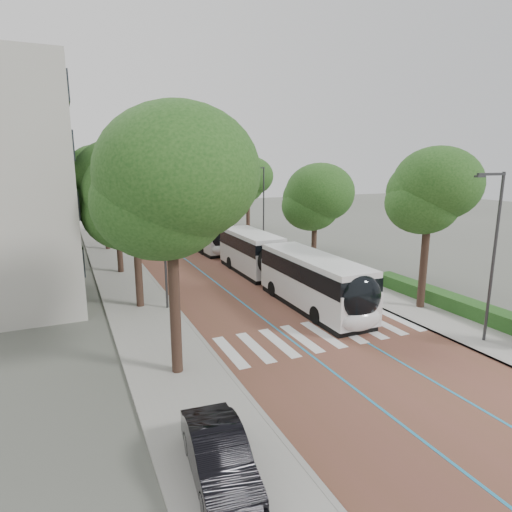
{
  "coord_description": "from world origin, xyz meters",
  "views": [
    {
      "loc": [
        -11.21,
        -16.08,
        8.52
      ],
      "look_at": [
        0.27,
        9.37,
        2.4
      ],
      "focal_mm": 30.0,
      "sensor_mm": 36.0,
      "label": 1
    }
  ],
  "objects": [
    {
      "name": "bus_queued_0",
      "position": [
        1.44,
        25.11,
        1.62
      ],
      "size": [
        3.04,
        12.49,
        3.2
      ],
      "rotation": [
        0.0,
        0.0,
        0.04
      ],
      "color": "silver",
      "rests_on": "ground"
    },
    {
      "name": "zebra_crossing",
      "position": [
        0.2,
        1.0,
        0.03
      ],
      "size": [
        10.55,
        3.6,
        0.01
      ],
      "color": "silver",
      "rests_on": "ground"
    },
    {
      "name": "hedge",
      "position": [
        9.1,
        0.0,
        0.52
      ],
      "size": [
        1.2,
        14.0,
        0.8
      ],
      "primitive_type": "cube",
      "color": "#1D4718",
      "rests_on": "sidewalk_right"
    },
    {
      "name": "kerb_right",
      "position": [
        5.6,
        40.0,
        0.06
      ],
      "size": [
        0.2,
        140.0,
        0.14
      ],
      "primitive_type": "cube",
      "color": "gray",
      "rests_on": "ground"
    },
    {
      "name": "lane_line_right",
      "position": [
        1.6,
        40.0,
        0.02
      ],
      "size": [
        0.12,
        126.0,
        0.01
      ],
      "primitive_type": "cube",
      "color": "teal",
      "rests_on": "road"
    },
    {
      "name": "sidewalk_left",
      "position": [
        -7.5,
        40.0,
        0.06
      ],
      "size": [
        4.0,
        140.0,
        0.12
      ],
      "primitive_type": "cube",
      "color": "#9C9993",
      "rests_on": "ground"
    },
    {
      "name": "bus_queued_1",
      "position": [
        1.87,
        37.61,
        1.62
      ],
      "size": [
        2.68,
        12.43,
        3.2
      ],
      "rotation": [
        0.0,
        0.0,
        0.01
      ],
      "color": "silver",
      "rests_on": "ground"
    },
    {
      "name": "lamp_post_left",
      "position": [
        -6.1,
        8.0,
        4.12
      ],
      "size": [
        0.14,
        0.14,
        8.0
      ],
      "primitive_type": "cylinder",
      "color": "#333335",
      "rests_on": "sidewalk_left"
    },
    {
      "name": "trees_left",
      "position": [
        -7.5,
        23.03,
        6.83
      ],
      "size": [
        6.49,
        60.79,
        10.16
      ],
      "color": "black",
      "rests_on": "ground"
    },
    {
      "name": "kerb_left",
      "position": [
        -5.6,
        40.0,
        0.06
      ],
      "size": [
        0.2,
        140.0,
        0.14
      ],
      "primitive_type": "cube",
      "color": "gray",
      "rests_on": "ground"
    },
    {
      "name": "bus_queued_2",
      "position": [
        1.91,
        50.62,
        1.62
      ],
      "size": [
        2.6,
        12.41,
        3.2
      ],
      "rotation": [
        0.0,
        0.0,
        -0.0
      ],
      "color": "silver",
      "rests_on": "ground"
    },
    {
      "name": "lane_line_left",
      "position": [
        -1.6,
        40.0,
        0.02
      ],
      "size": [
        0.12,
        126.0,
        0.01
      ],
      "primitive_type": "cube",
      "color": "teal",
      "rests_on": "road"
    },
    {
      "name": "lead_bus",
      "position": [
        1.91,
        8.5,
        1.63
      ],
      "size": [
        2.77,
        18.43,
        3.2
      ],
      "rotation": [
        0.0,
        0.0,
        -0.01
      ],
      "color": "black",
      "rests_on": "ground"
    },
    {
      "name": "parked_car",
      "position": [
        -7.98,
        -6.49,
        0.81
      ],
      "size": [
        1.86,
        4.29,
        1.37
      ],
      "primitive_type": "imported",
      "rotation": [
        0.0,
        0.0,
        -0.1
      ],
      "color": "black",
      "rests_on": "sidewalk_left"
    },
    {
      "name": "bus_queued_3",
      "position": [
        1.34,
        63.91,
        1.62
      ],
      "size": [
        3.2,
        12.52,
        3.2
      ],
      "rotation": [
        0.0,
        0.0,
        0.06
      ],
      "color": "silver",
      "rests_on": "ground"
    },
    {
      "name": "streetlight_far",
      "position": [
        6.62,
        22.0,
        4.82
      ],
      "size": [
        1.82,
        0.2,
        8.0
      ],
      "color": "#333335",
      "rests_on": "sidewalk_right"
    },
    {
      "name": "sidewalk_right",
      "position": [
        7.5,
        40.0,
        0.06
      ],
      "size": [
        4.0,
        140.0,
        0.12
      ],
      "primitive_type": "cube",
      "color": "#9C9993",
      "rests_on": "ground"
    },
    {
      "name": "streetlight_near",
      "position": [
        6.62,
        -3.0,
        4.82
      ],
      "size": [
        1.82,
        0.2,
        8.0
      ],
      "color": "#333335",
      "rests_on": "sidewalk_right"
    },
    {
      "name": "road",
      "position": [
        0.0,
        40.0,
        0.01
      ],
      "size": [
        11.0,
        140.0,
        0.02
      ],
      "primitive_type": "cube",
      "color": "brown",
      "rests_on": "ground"
    },
    {
      "name": "trees_right",
      "position": [
        7.7,
        20.83,
        6.03
      ],
      "size": [
        5.65,
        46.85,
        8.85
      ],
      "color": "black",
      "rests_on": "ground"
    },
    {
      "name": "ground",
      "position": [
        0.0,
        0.0,
        0.0
      ],
      "size": [
        160.0,
        160.0,
        0.0
      ],
      "primitive_type": "plane",
      "color": "#51544C",
      "rests_on": "ground"
    }
  ]
}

